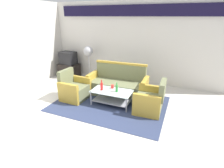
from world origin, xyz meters
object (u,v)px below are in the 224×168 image
at_px(couch, 118,85).
at_px(television, 68,58).
at_px(armchair_right, 150,101).
at_px(bottle_red, 102,86).
at_px(coffee_table, 112,95).
at_px(tv_stand, 69,70).
at_px(pedestal_fan, 88,53).
at_px(bottle_green, 117,88).
at_px(cup, 112,87).
at_px(armchair_left, 74,90).

height_order(couch, television, television).
distance_m(armchair_right, bottle_red, 1.34).
bearing_deg(armchair_right, couch, 58.12).
distance_m(coffee_table, tv_stand, 2.99).
distance_m(coffee_table, pedestal_fan, 2.42).
xyz_separation_m(armchair_right, television, (-3.58, 1.54, 0.47)).
bearing_deg(couch, armchair_right, 148.08).
distance_m(couch, coffee_table, 0.70).
height_order(bottle_green, cup, bottle_green).
distance_m(tv_stand, television, 0.50).
xyz_separation_m(television, pedestal_fan, (0.91, 0.05, 0.25)).
relative_size(bottle_red, television, 0.46).
relative_size(cup, television, 0.15).
xyz_separation_m(bottle_red, television, (-2.27, 1.63, 0.24)).
relative_size(coffee_table, bottle_red, 3.73).
bearing_deg(bottle_red, armchair_left, -178.17).
bearing_deg(pedestal_fan, armchair_right, -30.61).
xyz_separation_m(armchair_left, coffee_table, (1.16, 0.08, -0.02)).
distance_m(armchair_left, bottle_red, 0.92).
bearing_deg(coffee_table, television, 148.27).
relative_size(tv_stand, pedestal_fan, 0.63).
height_order(armchair_right, tv_stand, armchair_right).
bearing_deg(armchair_left, pedestal_fan, -162.43).
xyz_separation_m(armchair_right, cup, (-1.10, 0.14, 0.17)).
xyz_separation_m(bottle_red, pedestal_fan, (-1.36, 1.68, 0.49)).
xyz_separation_m(armchair_right, pedestal_fan, (-2.68, 1.58, 0.73)).
bearing_deg(bottle_green, armchair_left, -176.51).
distance_m(armchair_right, tv_stand, 3.90).
bearing_deg(television, tv_stand, 90.00).
bearing_deg(coffee_table, bottle_green, -1.96).
xyz_separation_m(bottle_green, pedestal_fan, (-1.78, 1.63, 0.50)).
distance_m(cup, pedestal_fan, 2.21).
distance_m(bottle_red, bottle_green, 0.42).
distance_m(couch, television, 2.65).
bearing_deg(armchair_left, television, -138.16).
distance_m(bottle_green, tv_stand, 3.13).
relative_size(coffee_table, pedestal_fan, 0.87).
relative_size(couch, bottle_red, 6.18).
bearing_deg(bottle_green, armchair_right, 2.79).
distance_m(coffee_table, cup, 0.27).
distance_m(television, pedestal_fan, 0.94).
relative_size(armchair_left, cup, 8.50).
distance_m(bottle_green, pedestal_fan, 2.46).
bearing_deg(armchair_left, couch, 127.93).
bearing_deg(armchair_right, bottle_green, 90.96).
distance_m(tv_stand, pedestal_fan, 1.18).
relative_size(coffee_table, television, 1.70).
relative_size(coffee_table, bottle_green, 4.08).
bearing_deg(armchair_right, pedestal_fan, 57.57).
bearing_deg(coffee_table, tv_stand, 148.32).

